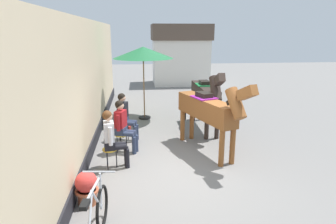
{
  "coord_description": "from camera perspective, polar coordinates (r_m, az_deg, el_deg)",
  "views": [
    {
      "loc": [
        -1.15,
        -6.2,
        3.08
      ],
      "look_at": [
        -0.4,
        1.2,
        1.05
      ],
      "focal_mm": 31.57,
      "sensor_mm": 36.0,
      "label": 1
    }
  ],
  "objects": [
    {
      "name": "ground_plane",
      "position": [
        9.77,
        1.27,
        -3.12
      ],
      "size": [
        40.0,
        40.0,
        0.0
      ],
      "primitive_type": "plane",
      "color": "slate"
    },
    {
      "name": "saddled_horse_near",
      "position": [
        7.57,
        7.82,
        0.43
      ],
      "size": [
        1.26,
        2.87,
        2.06
      ],
      "color": "brown",
      "rests_on": "ground_plane"
    },
    {
      "name": "flower_planter_near",
      "position": [
        5.75,
        -15.45,
        -13.83
      ],
      "size": [
        0.43,
        0.43,
        0.64
      ],
      "color": "#A85638",
      "rests_on": "ground_plane"
    },
    {
      "name": "seated_visitor_far",
      "position": [
        8.6,
        -8.31,
        -0.43
      ],
      "size": [
        0.61,
        0.49,
        1.39
      ],
      "color": "#194C99",
      "rests_on": "ground_plane"
    },
    {
      "name": "saddled_horse_far",
      "position": [
        9.39,
        7.31,
        3.34
      ],
      "size": [
        0.51,
        3.0,
        2.06
      ],
      "color": "#2D231E",
      "rests_on": "ground_plane"
    },
    {
      "name": "satchel_bag",
      "position": [
        9.43,
        -8.08,
        -3.31
      ],
      "size": [
        0.3,
        0.21,
        0.2
      ],
      "primitive_type": "cube",
      "rotation": [
        0.0,
        0.0,
        5.93
      ],
      "color": "maroon",
      "rests_on": "ground_plane"
    },
    {
      "name": "distant_cottage",
      "position": [
        18.0,
        2.4,
        11.17
      ],
      "size": [
        3.4,
        2.6,
        3.5
      ],
      "color": "silver",
      "rests_on": "ground_plane"
    },
    {
      "name": "cafe_parasol",
      "position": [
        10.47,
        -4.81,
        11.28
      ],
      "size": [
        2.1,
        2.1,
        2.58
      ],
      "color": "black",
      "rests_on": "ground_plane"
    },
    {
      "name": "pub_facade_wall",
      "position": [
        7.97,
        -15.81,
        3.53
      ],
      "size": [
        0.34,
        14.0,
        3.4
      ],
      "color": "#CCB793",
      "rests_on": "ground_plane"
    },
    {
      "name": "seated_visitor_middle",
      "position": [
        7.74,
        -8.67,
        -2.23
      ],
      "size": [
        0.61,
        0.49,
        1.39
      ],
      "color": "gold",
      "rests_on": "ground_plane"
    },
    {
      "name": "seated_visitor_near",
      "position": [
        6.86,
        -10.76,
        -4.64
      ],
      "size": [
        0.61,
        0.49,
        1.39
      ],
      "color": "gold",
      "rests_on": "ground_plane"
    }
  ]
}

